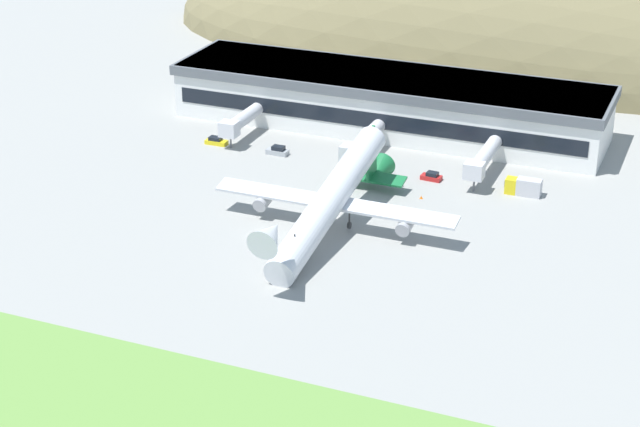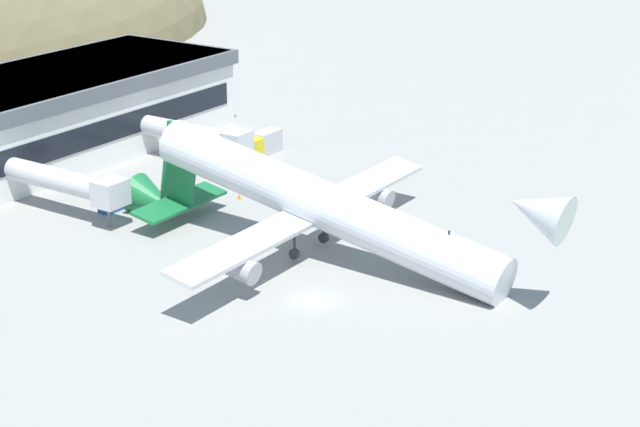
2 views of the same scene
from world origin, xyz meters
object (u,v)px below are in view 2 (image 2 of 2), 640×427
at_px(jetway_2, 200,135).
at_px(fuel_truck, 263,144).
at_px(service_car_3, 115,204).
at_px(traffic_cone_0, 239,196).
at_px(cargo_airplane, 317,206).
at_px(jetway_1, 70,183).
at_px(service_car_0, 179,182).

relative_size(jetway_2, fuel_truck, 2.67).
height_order(service_car_3, traffic_cone_0, service_car_3).
height_order(cargo_airplane, traffic_cone_0, cargo_airplane).
relative_size(jetway_1, cargo_airplane, 0.33).
xyz_separation_m(cargo_airplane, service_car_0, (8.74, 25.91, -4.78)).
height_order(cargo_airplane, fuel_truck, cargo_airplane).
relative_size(fuel_truck, traffic_cone_0, 10.66).
distance_m(jetway_1, jetway_2, 22.58).
xyz_separation_m(jetway_1, service_car_0, (14.39, -3.18, -3.38)).
relative_size(service_car_0, traffic_cone_0, 6.50).
xyz_separation_m(service_car_0, service_car_3, (-9.96, 0.90, -0.01)).
distance_m(cargo_airplane, traffic_cone_0, 20.46).
height_order(jetway_2, service_car_0, jetway_2).
bearing_deg(traffic_cone_0, jetway_2, 58.12).
height_order(service_car_0, traffic_cone_0, service_car_0).
height_order(cargo_airplane, service_car_0, cargo_airplane).
relative_size(service_car_0, fuel_truck, 0.61).
bearing_deg(service_car_0, jetway_1, 167.53).
xyz_separation_m(cargo_airplane, service_car_3, (-1.23, 26.81, -4.79)).
relative_size(cargo_airplane, service_car_3, 12.12).
distance_m(jetway_1, service_car_0, 15.12).
xyz_separation_m(fuel_truck, traffic_cone_0, (-15.73, -8.28, -1.17)).
relative_size(jetway_1, service_car_0, 4.50).
xyz_separation_m(jetway_1, jetway_2, (22.58, 0.23, -0.00)).
distance_m(jetway_2, service_car_0, 9.50).
relative_size(service_car_3, fuel_truck, 0.69).
distance_m(service_car_0, service_car_3, 10.01).
height_order(jetway_1, jetway_2, same).
xyz_separation_m(service_car_0, traffic_cone_0, (0.76, -8.53, -0.33)).
height_order(service_car_0, service_car_3, service_car_0).
relative_size(cargo_airplane, service_car_0, 13.63).
distance_m(jetway_2, service_car_3, 18.64).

